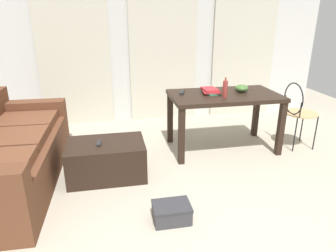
% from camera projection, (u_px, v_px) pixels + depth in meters
% --- Properties ---
extents(ground_plane, '(7.61, 7.61, 0.00)m').
position_uv_depth(ground_plane, '(193.00, 170.00, 3.53)').
color(ground_plane, '#B2A893').
extents(wall_back, '(5.41, 0.10, 2.62)m').
position_uv_depth(wall_back, '(162.00, 39.00, 4.90)').
color(wall_back, silver).
rests_on(wall_back, ground).
extents(curtains, '(3.85, 0.03, 2.32)m').
position_uv_depth(curtains, '(163.00, 49.00, 4.88)').
color(curtains, beige).
rests_on(curtains, ground).
extents(couch, '(0.96, 2.10, 0.83)m').
position_uv_depth(couch, '(4.00, 156.00, 3.13)').
color(couch, brown).
rests_on(couch, ground).
extents(coffee_table, '(0.83, 0.55, 0.40)m').
position_uv_depth(coffee_table, '(107.00, 160.00, 3.34)').
color(coffee_table, black).
rests_on(coffee_table, ground).
extents(craft_table, '(1.37, 0.77, 0.74)m').
position_uv_depth(craft_table, '(224.00, 102.00, 3.88)').
color(craft_table, black).
rests_on(craft_table, ground).
extents(wire_chair, '(0.42, 0.42, 0.88)m').
position_uv_depth(wire_chair, '(297.00, 108.00, 3.96)').
color(wire_chair, tan).
rests_on(wire_chair, ground).
extents(bottle_near, '(0.06, 0.06, 0.24)m').
position_uv_depth(bottle_near, '(225.00, 89.00, 3.66)').
color(bottle_near, '#99332D').
rests_on(bottle_near, craft_table).
extents(bowl, '(0.17, 0.17, 0.09)m').
position_uv_depth(bowl, '(242.00, 88.00, 3.94)').
color(bowl, '#477033').
rests_on(bowl, craft_table).
extents(book_stack, '(0.24, 0.31, 0.06)m').
position_uv_depth(book_stack, '(210.00, 91.00, 3.87)').
color(book_stack, '#2D7F56').
rests_on(book_stack, craft_table).
extents(tv_remote_on_table, '(0.11, 0.19, 0.03)m').
position_uv_depth(tv_remote_on_table, '(182.00, 92.00, 3.87)').
color(tv_remote_on_table, '#232326').
rests_on(tv_remote_on_table, craft_table).
extents(tv_remote_primary, '(0.05, 0.14, 0.02)m').
position_uv_depth(tv_remote_primary, '(99.00, 143.00, 3.23)').
color(tv_remote_primary, '#232326').
rests_on(tv_remote_primary, coffee_table).
extents(shoebox, '(0.33, 0.24, 0.16)m').
position_uv_depth(shoebox, '(172.00, 212.00, 2.65)').
color(shoebox, '#38383D').
rests_on(shoebox, ground).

